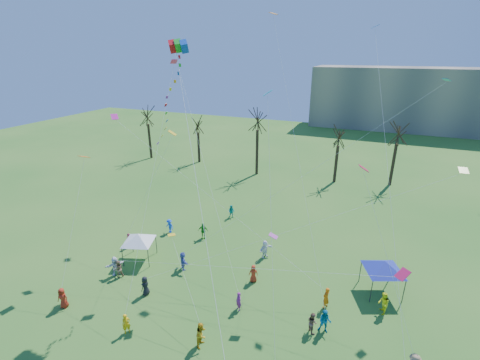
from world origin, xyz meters
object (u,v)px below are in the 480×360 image
at_px(canopy_tent_blue, 384,266).
at_px(distant_building, 438,100).
at_px(canopy_tent_white, 138,238).
at_px(big_box_kite, 172,104).

bearing_deg(canopy_tent_blue, distant_building, 80.87).
height_order(canopy_tent_white, canopy_tent_blue, canopy_tent_blue).
height_order(big_box_kite, canopy_tent_white, big_box_kite).
xyz_separation_m(distant_building, canopy_tent_blue, (-11.26, -70.07, -4.98)).
height_order(distant_building, big_box_kite, big_box_kite).
bearing_deg(canopy_tent_white, canopy_tent_blue, 10.03).
bearing_deg(big_box_kite, canopy_tent_white, -170.02).
height_order(distant_building, canopy_tent_blue, distant_building).
relative_size(distant_building, big_box_kite, 2.58).
bearing_deg(distant_building, canopy_tent_white, -113.81).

